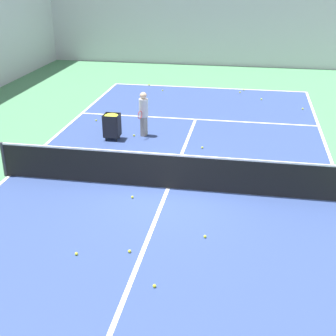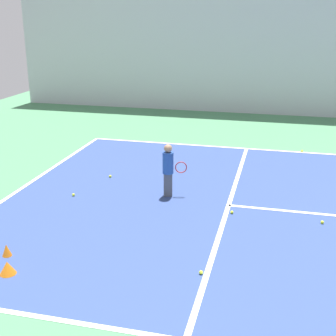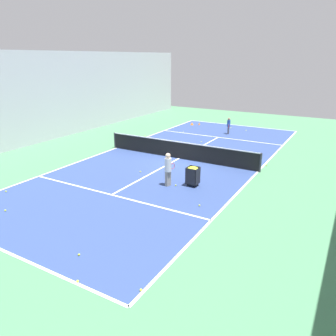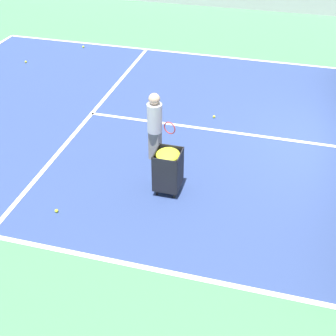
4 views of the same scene
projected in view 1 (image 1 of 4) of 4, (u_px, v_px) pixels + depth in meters
ground_plane at (168, 189)px, 12.99m from camera, size 37.90×37.90×0.00m
court_playing_area at (168, 188)px, 12.99m from camera, size 9.50×22.88×0.00m
line_baseline_far at (208, 88)px, 23.29m from camera, size 9.50×0.10×0.00m
line_sideline_left at (9, 176)px, 13.75m from camera, size 0.10×22.88×0.00m
line_service_far at (196, 119)px, 18.65m from camera, size 9.50×0.10×0.00m
line_centre_service at (168, 188)px, 12.99m from camera, size 0.10×12.59×0.00m
hall_enclosure_far at (219, 12)px, 27.06m from camera, size 20.51×0.15×6.19m
tennis_net at (168, 171)px, 12.77m from camera, size 9.80×0.10×1.04m
coach_at_net at (144, 111)px, 16.55m from camera, size 0.40×0.68×1.60m
ball_cart at (112, 122)px, 16.32m from camera, size 0.54×0.51×0.94m
tennis_ball_1 at (96, 120)px, 18.44m from camera, size 0.07×0.07×0.07m
tennis_ball_2 at (240, 92)px, 22.38m from camera, size 0.07×0.07×0.07m
tennis_ball_3 at (261, 99)px, 21.25m from camera, size 0.07×0.07×0.07m
tennis_ball_4 at (130, 251)px, 10.12m from camera, size 0.07×0.07×0.07m
tennis_ball_5 at (132, 197)px, 12.44m from camera, size 0.07×0.07×0.07m
tennis_ball_7 at (114, 86)px, 23.46m from camera, size 0.07×0.07×0.07m
tennis_ball_8 at (149, 85)px, 23.70m from camera, size 0.07×0.07×0.07m
tennis_ball_11 at (134, 135)px, 16.84m from camera, size 0.07×0.07×0.07m
tennis_ball_12 at (76, 254)px, 10.03m from camera, size 0.07×0.07×0.07m
tennis_ball_13 at (154, 286)px, 9.04m from camera, size 0.07×0.07×0.07m
tennis_ball_14 at (205, 236)px, 10.66m from camera, size 0.07×0.07×0.07m
tennis_ball_15 at (244, 90)px, 22.80m from camera, size 0.07×0.07×0.07m
tennis_ball_18 at (202, 147)px, 15.75m from camera, size 0.07×0.07×0.07m
tennis_ball_20 at (303, 109)px, 19.87m from camera, size 0.07×0.07×0.07m
tennis_ball_21 at (163, 90)px, 22.72m from camera, size 0.07×0.07×0.07m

